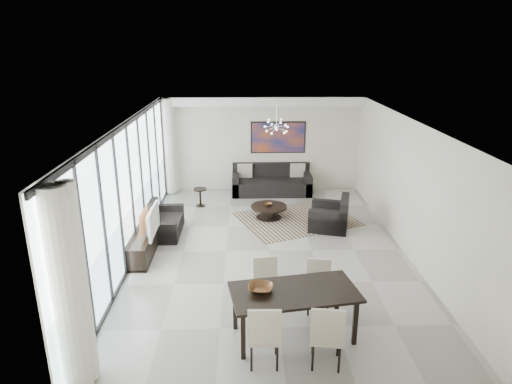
{
  "coord_description": "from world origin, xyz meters",
  "views": [
    {
      "loc": [
        -0.54,
        -9.25,
        4.48
      ],
      "look_at": [
        -0.29,
        0.41,
        1.25
      ],
      "focal_mm": 32.0,
      "sensor_mm": 36.0,
      "label": 1
    }
  ],
  "objects_px": {
    "television": "(149,221)",
    "dining_table": "(294,296)",
    "coffee_table": "(269,211)",
    "tv_console": "(143,245)",
    "sofa_main": "(271,184)"
  },
  "relations": [
    {
      "from": "sofa_main",
      "to": "tv_console",
      "type": "height_order",
      "value": "sofa_main"
    },
    {
      "from": "tv_console",
      "to": "dining_table",
      "type": "relative_size",
      "value": 0.76
    },
    {
      "from": "television",
      "to": "sofa_main",
      "type": "bearing_deg",
      "value": -34.8
    },
    {
      "from": "sofa_main",
      "to": "dining_table",
      "type": "bearing_deg",
      "value": -90.59
    },
    {
      "from": "tv_console",
      "to": "television",
      "type": "distance_m",
      "value": 0.57
    },
    {
      "from": "television",
      "to": "coffee_table",
      "type": "bearing_deg",
      "value": -52.09
    },
    {
      "from": "television",
      "to": "dining_table",
      "type": "relative_size",
      "value": 0.5
    },
    {
      "from": "television",
      "to": "dining_table",
      "type": "distance_m",
      "value": 4.08
    },
    {
      "from": "coffee_table",
      "to": "dining_table",
      "type": "bearing_deg",
      "value": -88.68
    },
    {
      "from": "coffee_table",
      "to": "television",
      "type": "relative_size",
      "value": 0.92
    },
    {
      "from": "coffee_table",
      "to": "sofa_main",
      "type": "distance_m",
      "value": 2.1
    },
    {
      "from": "coffee_table",
      "to": "sofa_main",
      "type": "height_order",
      "value": "sofa_main"
    },
    {
      "from": "sofa_main",
      "to": "tv_console",
      "type": "relative_size",
      "value": 1.49
    },
    {
      "from": "tv_console",
      "to": "dining_table",
      "type": "height_order",
      "value": "dining_table"
    },
    {
      "from": "tv_console",
      "to": "dining_table",
      "type": "bearing_deg",
      "value": -44.5
    }
  ]
}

